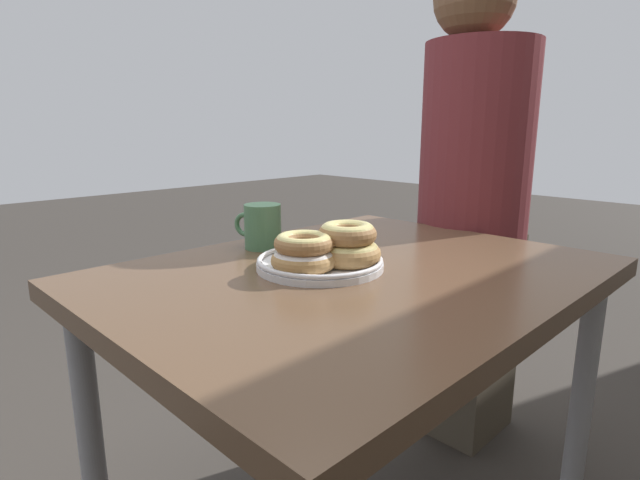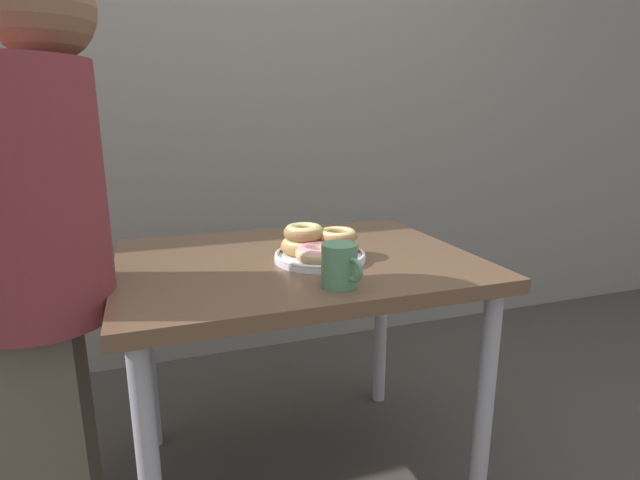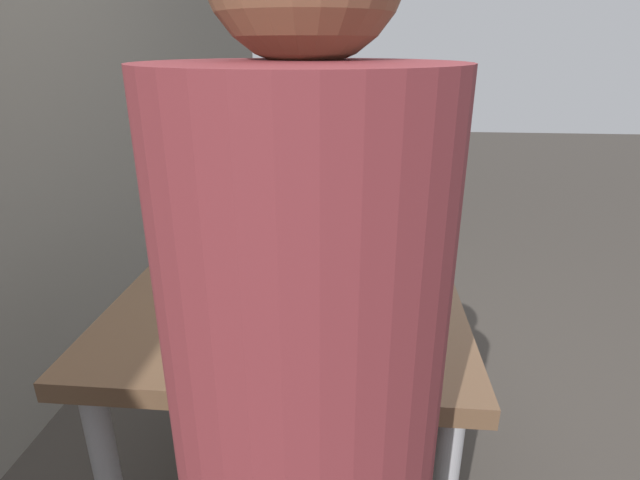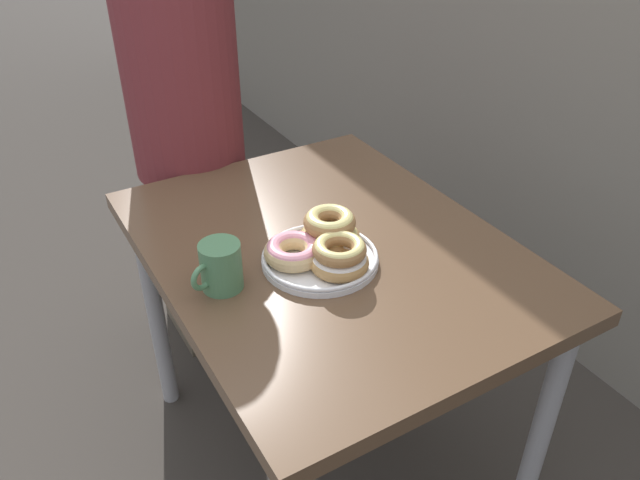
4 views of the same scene
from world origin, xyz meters
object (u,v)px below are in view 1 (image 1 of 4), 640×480
Objects in this scene: donut_plate at (323,250)px; coffee_mug at (262,226)px; person_figure at (475,204)px; dining_table at (356,309)px.

coffee_mug reaches higher than donut_plate.
coffee_mug is 0.72m from person_figure.
dining_table is at bearing 8.33° from person_figure.
person_figure reaches higher than coffee_mug.
donut_plate is 0.19× the size of person_figure.
coffee_mug is (-0.03, -0.23, 0.01)m from donut_plate.
donut_plate is 0.73m from person_figure.
person_figure reaches higher than dining_table.
coffee_mug is 0.08× the size of person_figure.
donut_plate is 2.38× the size of coffee_mug.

